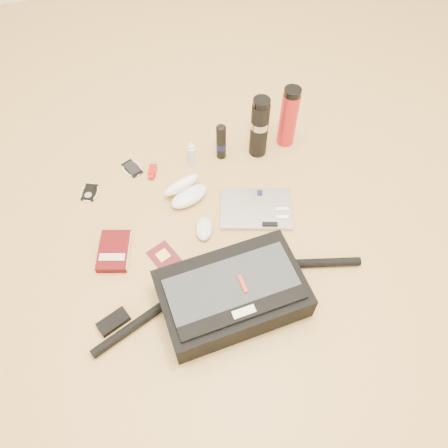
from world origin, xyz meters
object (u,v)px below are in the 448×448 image
object	(u,v)px
messenger_bag	(231,294)
thermos_black	(259,127)
laptop	(256,209)
book	(114,251)
thermos_red	(289,117)

from	to	relation	value
messenger_bag	thermos_black	size ratio (longest dim) A/B	3.45
laptop	thermos_black	distance (m)	0.36
laptop	book	world-z (taller)	book
messenger_bag	book	distance (m)	0.49
laptop	book	size ratio (longest dim) A/B	1.68
laptop	book	xyz separation A→B (m)	(-0.59, -0.04, 0.01)
laptop	thermos_red	world-z (taller)	thermos_red
laptop	thermos_black	size ratio (longest dim) A/B	1.13
messenger_bag	laptop	xyz separation A→B (m)	(0.22, 0.35, -0.05)
laptop	thermos_black	world-z (taller)	thermos_black
book	thermos_black	size ratio (longest dim) A/B	0.67
laptop	thermos_red	size ratio (longest dim) A/B	1.14
thermos_red	laptop	bearing A→B (deg)	-127.31
book	messenger_bag	bearing A→B (deg)	-24.43
book	thermos_black	bearing A→B (deg)	42.49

